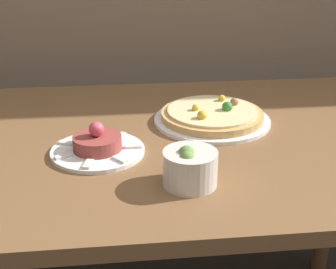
# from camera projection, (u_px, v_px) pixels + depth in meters

# --- Properties ---
(dining_table) EXTENTS (1.47, 0.89, 0.80)m
(dining_table) POSITION_uv_depth(u_px,v_px,m) (164.00, 168.00, 1.23)
(dining_table) COLOR brown
(dining_table) RESTS_ON ground_plane
(pizza_plate) EXTENTS (0.31, 0.31, 0.06)m
(pizza_plate) POSITION_uv_depth(u_px,v_px,m) (212.00, 116.00, 1.27)
(pizza_plate) COLOR white
(pizza_plate) RESTS_ON dining_table
(tartare_plate) EXTENTS (0.22, 0.22, 0.08)m
(tartare_plate) POSITION_uv_depth(u_px,v_px,m) (98.00, 146.00, 1.09)
(tartare_plate) COLOR white
(tartare_plate) RESTS_ON dining_table
(small_bowl) EXTENTS (0.11, 0.11, 0.09)m
(small_bowl) POSITION_uv_depth(u_px,v_px,m) (190.00, 167.00, 0.94)
(small_bowl) COLOR silver
(small_bowl) RESTS_ON dining_table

